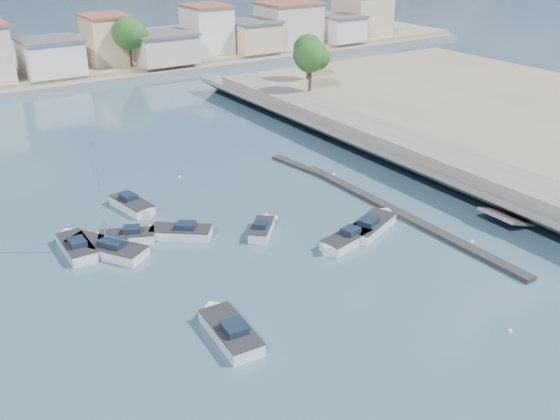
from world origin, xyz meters
name	(u,v)px	position (x,y,z in m)	size (l,w,h in m)	color
ground	(176,138)	(0.00, 40.00, 0.00)	(400.00, 400.00, 0.00)	#345269
seawall_walkway	(467,169)	(18.50, 13.00, 0.90)	(5.00, 90.00, 1.80)	slate
breakwater	(379,204)	(6.90, 12.69, 0.17)	(2.00, 31.02, 0.35)	black
far_shore_land	(52,58)	(0.00, 92.00, 0.70)	(160.00, 40.00, 1.40)	gray
far_shore_quay	(90,83)	(0.00, 71.00, 0.40)	(160.00, 2.50, 0.80)	slate
far_town	(139,41)	(10.71, 76.92, 4.93)	(113.01, 12.80, 8.35)	beige
shore_trees	(145,42)	(8.34, 68.11, 6.22)	(74.56, 38.32, 7.92)	#38281E
motorboat_a	(229,330)	(-13.50, 3.27, 0.38)	(2.43, 5.85, 1.48)	white
motorboat_b	(262,229)	(-4.57, 13.77, 0.38)	(3.57, 3.67, 1.48)	white
motorboat_c	(178,233)	(-10.51, 16.88, 0.38)	(4.87, 4.41, 1.48)	white
motorboat_d	(345,241)	(-0.41, 8.43, 0.38)	(5.05, 2.73, 1.48)	white
motorboat_e	(76,246)	(-17.95, 19.06, 0.38)	(1.99, 5.33, 1.48)	white
motorboat_f	(124,238)	(-14.38, 18.40, 0.38)	(4.68, 3.32, 1.48)	white
motorboat_g	(134,206)	(-11.53, 23.66, 0.38)	(2.60, 5.42, 1.48)	white
motorboat_h	(372,225)	(3.24, 9.42, 0.38)	(5.90, 3.96, 1.48)	white
sailboat	(103,248)	(-16.29, 17.61, 0.41)	(5.21, 6.56, 9.00)	white
mooring_buoys	(327,207)	(2.74, 14.78, 0.05)	(13.57, 34.61, 0.33)	white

